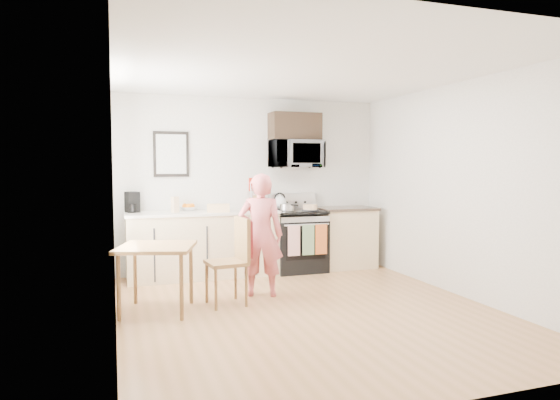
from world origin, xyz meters
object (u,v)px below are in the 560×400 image
object	(u,v)px
microwave	(296,154)
dining_table	(156,253)
range	(298,242)
chair	(238,248)
cake	(310,208)
person	(261,235)

from	to	relation	value
microwave	dining_table	world-z (taller)	microwave
range	microwave	size ratio (longest dim) A/B	1.53
chair	cake	size ratio (longest dim) A/B	3.83
person	cake	bearing A→B (deg)	-116.04
range	chair	bearing A→B (deg)	-131.63
range	cake	xyz separation A→B (m)	(0.13, -0.16, 0.53)
person	cake	xyz separation A→B (m)	(1.07, 1.05, 0.22)
person	range	bearing A→B (deg)	-108.35
microwave	dining_table	bearing A→B (deg)	-144.05
person	dining_table	world-z (taller)	person
microwave	person	bearing A→B (deg)	-125.61
range	microwave	bearing A→B (deg)	90.06
chair	cake	world-z (taller)	cake
range	dining_table	bearing A→B (deg)	-145.88
range	dining_table	world-z (taller)	range
dining_table	chair	xyz separation A→B (m)	(0.91, 0.04, -0.00)
range	dining_table	size ratio (longest dim) A/B	1.38
chair	cake	xyz separation A→B (m)	(1.42, 1.29, 0.33)
range	cake	size ratio (longest dim) A/B	4.47
dining_table	chair	size ratio (longest dim) A/B	0.85
person	dining_table	xyz separation A→B (m)	(-1.26, -0.28, -0.10)
dining_table	person	bearing A→B (deg)	12.59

